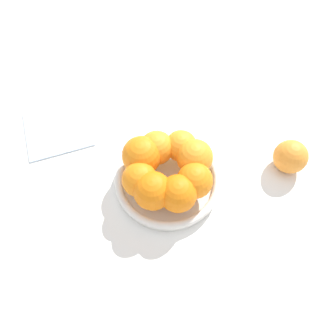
% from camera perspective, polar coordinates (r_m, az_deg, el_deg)
% --- Properties ---
extents(ground_plane, '(4.00, 4.00, 0.00)m').
position_cam_1_polar(ground_plane, '(0.73, 0.00, -2.85)').
color(ground_plane, white).
extents(fruit_bowl, '(0.23, 0.23, 0.03)m').
position_cam_1_polar(fruit_bowl, '(0.72, 0.00, -2.24)').
color(fruit_bowl, silver).
rests_on(fruit_bowl, ground_plane).
extents(orange_pile, '(0.20, 0.20, 0.08)m').
position_cam_1_polar(orange_pile, '(0.67, -0.27, -0.10)').
color(orange_pile, orange).
rests_on(orange_pile, fruit_bowl).
extents(stray_orange, '(0.08, 0.08, 0.08)m').
position_cam_1_polar(stray_orange, '(0.78, 20.55, 1.86)').
color(stray_orange, orange).
rests_on(stray_orange, ground_plane).
extents(napkin_folded, '(0.17, 0.17, 0.01)m').
position_cam_1_polar(napkin_folded, '(0.86, -18.68, 6.45)').
color(napkin_folded, silver).
rests_on(napkin_folded, ground_plane).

